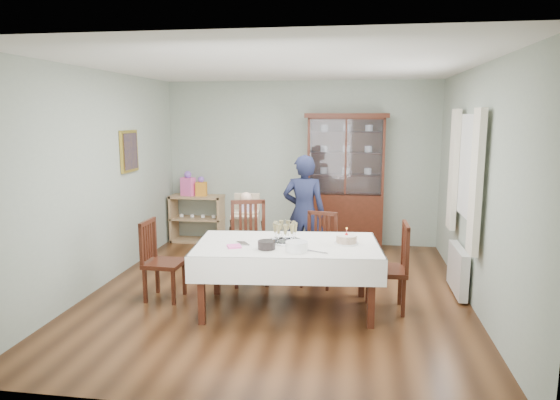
% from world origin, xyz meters
% --- Properties ---
extents(floor, '(5.00, 5.00, 0.00)m').
position_xyz_m(floor, '(0.00, 0.00, 0.00)').
color(floor, '#593319').
rests_on(floor, ground).
extents(room_shell, '(5.00, 5.00, 5.00)m').
position_xyz_m(room_shell, '(0.00, 0.53, 1.70)').
color(room_shell, '#9EAA99').
rests_on(room_shell, floor).
extents(dining_table, '(2.10, 1.34, 0.76)m').
position_xyz_m(dining_table, '(0.18, -0.50, 0.38)').
color(dining_table, '#411A10').
rests_on(dining_table, floor).
extents(china_cabinet, '(1.30, 0.48, 2.18)m').
position_xyz_m(china_cabinet, '(0.75, 2.26, 1.12)').
color(china_cabinet, '#411A10').
rests_on(china_cabinet, floor).
extents(sideboard, '(0.90, 0.38, 0.80)m').
position_xyz_m(sideboard, '(-1.75, 2.28, 0.40)').
color(sideboard, tan).
rests_on(sideboard, floor).
extents(picture_frame, '(0.04, 0.48, 0.58)m').
position_xyz_m(picture_frame, '(-2.22, 0.80, 1.65)').
color(picture_frame, gold).
rests_on(picture_frame, room_shell).
extents(window, '(0.04, 1.02, 1.22)m').
position_xyz_m(window, '(2.22, 0.30, 1.55)').
color(window, white).
rests_on(window, room_shell).
extents(curtain_left, '(0.07, 0.30, 1.55)m').
position_xyz_m(curtain_left, '(2.16, -0.32, 1.45)').
color(curtain_left, silver).
rests_on(curtain_left, room_shell).
extents(curtain_right, '(0.07, 0.30, 1.55)m').
position_xyz_m(curtain_right, '(2.16, 0.92, 1.45)').
color(curtain_right, silver).
rests_on(curtain_right, room_shell).
extents(radiator, '(0.10, 0.80, 0.55)m').
position_xyz_m(radiator, '(2.16, 0.30, 0.30)').
color(radiator, white).
rests_on(radiator, floor).
extents(chair_far_left, '(0.59, 0.59, 1.05)m').
position_xyz_m(chair_far_left, '(-0.42, 0.34, 0.31)').
color(chair_far_left, '#411A10').
rests_on(chair_far_left, floor).
extents(chair_far_right, '(0.48, 0.48, 0.92)m').
position_xyz_m(chair_far_right, '(0.47, 0.38, 0.27)').
color(chair_far_right, '#411A10').
rests_on(chair_far_right, floor).
extents(chair_end_left, '(0.43, 0.43, 0.94)m').
position_xyz_m(chair_end_left, '(-1.31, -0.39, 0.28)').
color(chair_end_left, '#411A10').
rests_on(chair_end_left, floor).
extents(chair_end_right, '(0.45, 0.45, 0.99)m').
position_xyz_m(chair_end_right, '(1.28, -0.35, 0.29)').
color(chair_end_right, '#411A10').
rests_on(chair_end_right, floor).
extents(woman, '(0.60, 0.40, 1.62)m').
position_xyz_m(woman, '(0.21, 1.00, 0.81)').
color(woman, black).
rests_on(woman, floor).
extents(high_chair, '(0.53, 0.53, 1.09)m').
position_xyz_m(high_chair, '(-0.60, 0.95, 0.42)').
color(high_chair, black).
rests_on(high_chair, floor).
extents(champagne_tray, '(0.37, 0.37, 0.23)m').
position_xyz_m(champagne_tray, '(0.15, -0.45, 0.83)').
color(champagne_tray, silver).
rests_on(champagne_tray, dining_table).
extents(birthday_cake, '(0.26, 0.26, 0.18)m').
position_xyz_m(birthday_cake, '(0.82, -0.42, 0.81)').
color(birthday_cake, white).
rests_on(birthday_cake, dining_table).
extents(plate_stack_dark, '(0.23, 0.23, 0.09)m').
position_xyz_m(plate_stack_dark, '(-0.00, -0.76, 0.80)').
color(plate_stack_dark, black).
rests_on(plate_stack_dark, dining_table).
extents(plate_stack_white, '(0.27, 0.27, 0.10)m').
position_xyz_m(plate_stack_white, '(0.32, -0.80, 0.81)').
color(plate_stack_white, white).
rests_on(plate_stack_white, dining_table).
extents(napkin_stack, '(0.18, 0.18, 0.02)m').
position_xyz_m(napkin_stack, '(-0.36, -0.75, 0.77)').
color(napkin_stack, '#FF5DB3').
rests_on(napkin_stack, dining_table).
extents(cutlery, '(0.20, 0.21, 0.01)m').
position_xyz_m(cutlery, '(-0.33, -0.59, 0.77)').
color(cutlery, silver).
rests_on(cutlery, dining_table).
extents(cake_knife, '(0.25, 0.13, 0.01)m').
position_xyz_m(cake_knife, '(0.53, -0.81, 0.77)').
color(cake_knife, silver).
rests_on(cake_knife, dining_table).
extents(gift_bag_pink, '(0.26, 0.21, 0.42)m').
position_xyz_m(gift_bag_pink, '(-1.89, 2.26, 0.98)').
color(gift_bag_pink, '#FF5DB3').
rests_on(gift_bag_pink, sideboard).
extents(gift_bag_orange, '(0.19, 0.14, 0.33)m').
position_xyz_m(gift_bag_orange, '(-1.66, 2.26, 0.95)').
color(gift_bag_orange, orange).
rests_on(gift_bag_orange, sideboard).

